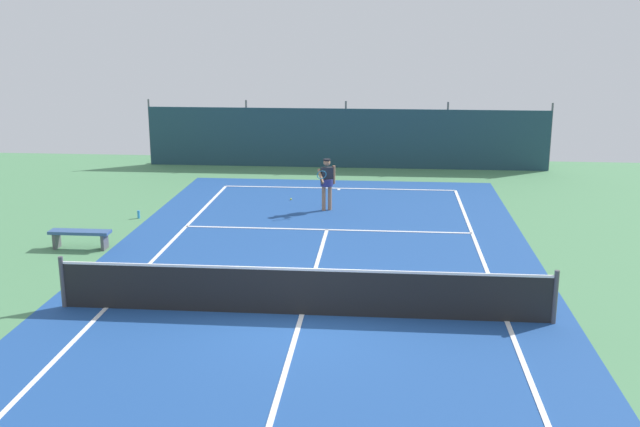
# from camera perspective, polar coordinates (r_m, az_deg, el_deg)

# --- Properties ---
(ground_plane) EXTENTS (36.00, 36.00, 0.00)m
(ground_plane) POSITION_cam_1_polar(r_m,az_deg,el_deg) (15.40, -1.38, -7.71)
(ground_plane) COLOR #4C8456
(court_surface) EXTENTS (11.02, 26.60, 0.01)m
(court_surface) POSITION_cam_1_polar(r_m,az_deg,el_deg) (15.40, -1.38, -7.70)
(court_surface) COLOR #1E478C
(court_surface) RESTS_ON ground
(tennis_net) EXTENTS (10.12, 0.10, 1.10)m
(tennis_net) POSITION_cam_1_polar(r_m,az_deg,el_deg) (15.22, -1.39, -5.93)
(tennis_net) COLOR black
(tennis_net) RESTS_ON ground
(back_fence) EXTENTS (16.30, 0.98, 2.70)m
(back_fence) POSITION_cam_1_polar(r_m,az_deg,el_deg) (31.00, 2.00, 4.90)
(back_fence) COLOR #1E3D4C
(back_fence) RESTS_ON ground
(tennis_player) EXTENTS (0.57, 0.82, 1.64)m
(tennis_player) POSITION_cam_1_polar(r_m,az_deg,el_deg) (23.46, 0.52, 2.53)
(tennis_player) COLOR #9E7051
(tennis_player) RESTS_ON ground
(tennis_ball_near_player) EXTENTS (0.07, 0.07, 0.07)m
(tennis_ball_near_player) POSITION_cam_1_polar(r_m,az_deg,el_deg) (25.02, -2.23, 1.10)
(tennis_ball_near_player) COLOR #CCDB33
(tennis_ball_near_player) RESTS_ON ground
(courtside_bench) EXTENTS (1.60, 0.40, 0.49)m
(courtside_bench) POSITION_cam_1_polar(r_m,az_deg,el_deg) (20.60, -17.80, -1.55)
(courtside_bench) COLOR #335184
(courtside_bench) RESTS_ON ground
(water_bottle) EXTENTS (0.08, 0.08, 0.24)m
(water_bottle) POSITION_cam_1_polar(r_m,az_deg,el_deg) (23.34, -13.64, -0.07)
(water_bottle) COLOR #338CD8
(water_bottle) RESTS_ON ground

